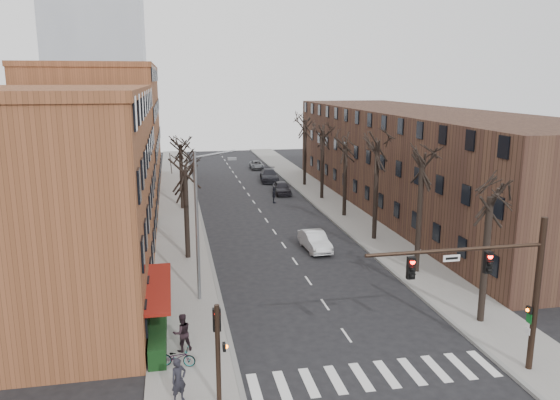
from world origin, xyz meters
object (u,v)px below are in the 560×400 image
silver_sedan (315,241)px  pedestrian_a (179,380)px  bicycle (177,357)px  parked_car_mid (269,175)px  parked_car_near (282,188)px

silver_sedan → pedestrian_a: pedestrian_a is taller
bicycle → silver_sedan: bearing=-17.8°
silver_sedan → parked_car_mid: (1.69, 29.43, 0.05)m
parked_car_mid → pedestrian_a: (-12.37, -48.30, 0.30)m
silver_sedan → pedestrian_a: 21.69m
parked_car_mid → bicycle: (-12.40, -45.47, -0.19)m
parked_car_near → bicycle: bearing=-106.1°
parked_car_near → pedestrian_a: 41.90m
parked_car_mid → bicycle: bearing=-99.4°
parked_car_near → bicycle: (-12.40, -37.20, -0.15)m
parked_car_mid → parked_car_near: bearing=-84.1°
parked_car_mid → pedestrian_a: bearing=-98.5°
silver_sedan → parked_car_near: 21.23m
parked_car_near → pedestrian_a: pedestrian_a is taller
silver_sedan → parked_car_near: (1.69, 21.16, 0.01)m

